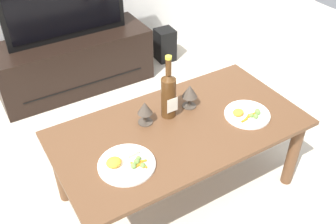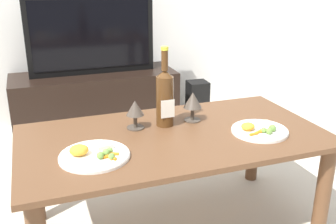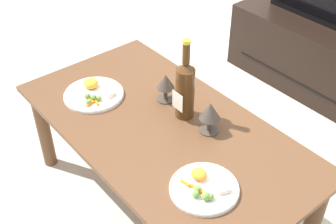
{
  "view_description": "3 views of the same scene",
  "coord_description": "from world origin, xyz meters",
  "px_view_note": "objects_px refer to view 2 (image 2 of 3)",
  "views": [
    {
      "loc": [
        -0.89,
        -1.34,
        1.85
      ],
      "look_at": [
        -0.04,
        0.05,
        0.6
      ],
      "focal_mm": 40.64,
      "sensor_mm": 36.0,
      "label": 1
    },
    {
      "loc": [
        -0.59,
        -1.55,
        1.22
      ],
      "look_at": [
        -0.02,
        0.03,
        0.61
      ],
      "focal_mm": 41.89,
      "sensor_mm": 36.0,
      "label": 2
    },
    {
      "loc": [
        1.15,
        -0.92,
        1.76
      ],
      "look_at": [
        0.01,
        0.02,
        0.58
      ],
      "focal_mm": 47.26,
      "sensor_mm": 36.0,
      "label": 3
    }
  ],
  "objects_px": {
    "tv_stand": "(96,101)",
    "dinner_plate_left": "(94,155)",
    "floor_speaker": "(197,98)",
    "tv_screen": "(91,34)",
    "dining_table": "(174,150)",
    "goblet_right": "(193,102)",
    "goblet_left": "(135,110)",
    "dinner_plate_right": "(259,130)",
    "wine_bottle": "(165,96)"
  },
  "relations": [
    {
      "from": "tv_screen",
      "to": "dinner_plate_left",
      "type": "height_order",
      "value": "tv_screen"
    },
    {
      "from": "dining_table",
      "to": "dinner_plate_right",
      "type": "relative_size",
      "value": 5.32
    },
    {
      "from": "floor_speaker",
      "to": "goblet_right",
      "type": "bearing_deg",
      "value": -112.23
    },
    {
      "from": "wine_bottle",
      "to": "dinner_plate_left",
      "type": "relative_size",
      "value": 1.34
    },
    {
      "from": "dinner_plate_right",
      "to": "floor_speaker",
      "type": "bearing_deg",
      "value": 75.98
    },
    {
      "from": "dining_table",
      "to": "goblet_left",
      "type": "distance_m",
      "value": 0.26
    },
    {
      "from": "floor_speaker",
      "to": "dinner_plate_right",
      "type": "bearing_deg",
      "value": -100.99
    },
    {
      "from": "floor_speaker",
      "to": "dinner_plate_left",
      "type": "bearing_deg",
      "value": -123.41
    },
    {
      "from": "wine_bottle",
      "to": "goblet_right",
      "type": "height_order",
      "value": "wine_bottle"
    },
    {
      "from": "dining_table",
      "to": "dinner_plate_right",
      "type": "height_order",
      "value": "dinner_plate_right"
    },
    {
      "from": "dinner_plate_left",
      "to": "dinner_plate_right",
      "type": "bearing_deg",
      "value": -0.11
    },
    {
      "from": "tv_stand",
      "to": "dinner_plate_left",
      "type": "distance_m",
      "value": 1.62
    },
    {
      "from": "tv_stand",
      "to": "dinner_plate_left",
      "type": "bearing_deg",
      "value": -99.61
    },
    {
      "from": "goblet_right",
      "to": "goblet_left",
      "type": "bearing_deg",
      "value": 180.0
    },
    {
      "from": "dinner_plate_left",
      "to": "floor_speaker",
      "type": "bearing_deg",
      "value": 53.56
    },
    {
      "from": "tv_screen",
      "to": "wine_bottle",
      "type": "bearing_deg",
      "value": -84.8
    },
    {
      "from": "dining_table",
      "to": "wine_bottle",
      "type": "relative_size",
      "value": 3.64
    },
    {
      "from": "tv_stand",
      "to": "goblet_left",
      "type": "bearing_deg",
      "value": -91.11
    },
    {
      "from": "floor_speaker",
      "to": "dinner_plate_right",
      "type": "relative_size",
      "value": 1.18
    },
    {
      "from": "tv_screen",
      "to": "floor_speaker",
      "type": "distance_m",
      "value": 1.08
    },
    {
      "from": "dining_table",
      "to": "wine_bottle",
      "type": "height_order",
      "value": "wine_bottle"
    },
    {
      "from": "tv_stand",
      "to": "floor_speaker",
      "type": "xyz_separation_m",
      "value": [
        0.89,
        0.0,
        -0.08
      ]
    },
    {
      "from": "floor_speaker",
      "to": "goblet_left",
      "type": "relative_size",
      "value": 2.23
    },
    {
      "from": "dining_table",
      "to": "dinner_plate_left",
      "type": "xyz_separation_m",
      "value": [
        -0.39,
        -0.11,
        0.09
      ]
    },
    {
      "from": "dining_table",
      "to": "tv_screen",
      "type": "bearing_deg",
      "value": 94.69
    },
    {
      "from": "dining_table",
      "to": "tv_screen",
      "type": "relative_size",
      "value": 1.44
    },
    {
      "from": "dining_table",
      "to": "dinner_plate_right",
      "type": "bearing_deg",
      "value": -16.74
    },
    {
      "from": "tv_stand",
      "to": "dinner_plate_right",
      "type": "height_order",
      "value": "dinner_plate_right"
    },
    {
      "from": "dining_table",
      "to": "wine_bottle",
      "type": "xyz_separation_m",
      "value": [
        0.0,
        0.12,
        0.23
      ]
    },
    {
      "from": "tv_stand",
      "to": "tv_screen",
      "type": "bearing_deg",
      "value": -90.0
    },
    {
      "from": "dinner_plate_left",
      "to": "dining_table",
      "type": "bearing_deg",
      "value": 16.42
    },
    {
      "from": "floor_speaker",
      "to": "dinner_plate_left",
      "type": "height_order",
      "value": "dinner_plate_left"
    },
    {
      "from": "tv_stand",
      "to": "floor_speaker",
      "type": "bearing_deg",
      "value": 0.01
    },
    {
      "from": "tv_stand",
      "to": "dinner_plate_left",
      "type": "xyz_separation_m",
      "value": [
        -0.27,
        -1.57,
        0.3
      ]
    },
    {
      "from": "tv_screen",
      "to": "dinner_plate_left",
      "type": "distance_m",
      "value": 1.61
    },
    {
      "from": "tv_screen",
      "to": "wine_bottle",
      "type": "height_order",
      "value": "tv_screen"
    },
    {
      "from": "dining_table",
      "to": "tv_screen",
      "type": "xyz_separation_m",
      "value": [
        -0.12,
        1.45,
        0.33
      ]
    },
    {
      "from": "tv_screen",
      "to": "goblet_right",
      "type": "height_order",
      "value": "tv_screen"
    },
    {
      "from": "floor_speaker",
      "to": "goblet_right",
      "type": "xyz_separation_m",
      "value": [
        -0.63,
        -1.33,
        0.46
      ]
    },
    {
      "from": "dinner_plate_right",
      "to": "dinner_plate_left",
      "type": "bearing_deg",
      "value": 179.89
    },
    {
      "from": "dining_table",
      "to": "floor_speaker",
      "type": "bearing_deg",
      "value": 62.01
    },
    {
      "from": "goblet_right",
      "to": "dinner_plate_left",
      "type": "distance_m",
      "value": 0.59
    },
    {
      "from": "tv_screen",
      "to": "goblet_right",
      "type": "bearing_deg",
      "value": -78.55
    },
    {
      "from": "tv_stand",
      "to": "goblet_left",
      "type": "distance_m",
      "value": 1.38
    },
    {
      "from": "tv_stand",
      "to": "goblet_right",
      "type": "xyz_separation_m",
      "value": [
        0.27,
        -1.33,
        0.38
      ]
    },
    {
      "from": "tv_stand",
      "to": "tv_screen",
      "type": "distance_m",
      "value": 0.53
    },
    {
      "from": "goblet_right",
      "to": "wine_bottle",
      "type": "bearing_deg",
      "value": -176.39
    },
    {
      "from": "tv_screen",
      "to": "goblet_left",
      "type": "bearing_deg",
      "value": -91.11
    },
    {
      "from": "tv_stand",
      "to": "tv_screen",
      "type": "xyz_separation_m",
      "value": [
        0.0,
        -0.0,
        0.53
      ]
    },
    {
      "from": "floor_speaker",
      "to": "dinner_plate_left",
      "type": "xyz_separation_m",
      "value": [
        -1.16,
        -1.57,
        0.37
      ]
    }
  ]
}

